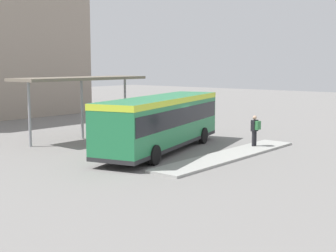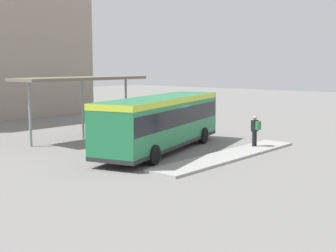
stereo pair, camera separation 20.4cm
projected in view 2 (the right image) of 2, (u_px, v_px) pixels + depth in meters
ground_plane at (162, 151)px, 25.41m from camera, size 120.00×120.00×0.00m
curb_island at (229, 156)px, 23.88m from camera, size 10.82×1.80×0.12m
city_bus at (162, 119)px, 25.20m from camera, size 11.00×5.22×2.95m
pedestrian_waiting at (255, 129)px, 26.16m from camera, size 0.44×0.47×1.73m
bicycle_green at (195, 121)px, 36.15m from camera, size 0.48×1.55×0.67m
bicycle_orange at (186, 120)px, 36.63m from camera, size 0.48×1.75×0.76m
station_shelter at (82, 80)px, 29.32m from camera, size 9.04×2.64×3.90m
potted_planter_near_shelter at (127, 129)px, 29.63m from camera, size 0.72×0.72×1.22m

